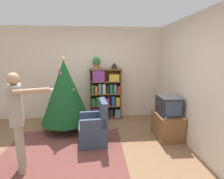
# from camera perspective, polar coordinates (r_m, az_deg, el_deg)

# --- Properties ---
(ground_plane) EXTENTS (14.00, 14.00, 0.00)m
(ground_plane) POSITION_cam_1_polar(r_m,az_deg,el_deg) (3.52, -7.37, -20.23)
(ground_plane) COLOR #846042
(wall_back) EXTENTS (8.00, 0.10, 2.60)m
(wall_back) POSITION_cam_1_polar(r_m,az_deg,el_deg) (5.12, -6.67, 5.23)
(wall_back) COLOR beige
(wall_back) RESTS_ON ground_plane
(wall_right) EXTENTS (0.10, 8.00, 2.60)m
(wall_right) POSITION_cam_1_polar(r_m,az_deg,el_deg) (3.57, 26.93, 1.43)
(wall_right) COLOR beige
(wall_right) RESTS_ON ground_plane
(area_rug) EXTENTS (2.30, 2.14, 0.01)m
(area_rug) POSITION_cam_1_polar(r_m,az_deg,el_deg) (3.60, -15.87, -19.73)
(area_rug) COLOR brown
(area_rug) RESTS_ON ground_plane
(bookshelf) EXTENTS (0.89, 0.26, 1.44)m
(bookshelf) POSITION_cam_1_polar(r_m,az_deg,el_deg) (5.02, -2.18, -1.67)
(bookshelf) COLOR brown
(bookshelf) RESTS_ON ground_plane
(tv_stand) EXTENTS (0.52, 0.73, 0.54)m
(tv_stand) POSITION_cam_1_polar(r_m,az_deg,el_deg) (4.20, 17.54, -11.14)
(tv_stand) COLOR brown
(tv_stand) RESTS_ON ground_plane
(television) EXTENTS (0.43, 0.53, 0.40)m
(television) POSITION_cam_1_polar(r_m,az_deg,el_deg) (4.04, 17.95, -4.97)
(television) COLOR #28282D
(television) RESTS_ON tv_stand
(game_remote) EXTENTS (0.04, 0.12, 0.02)m
(game_remote) POSITION_cam_1_polar(r_m,az_deg,el_deg) (3.85, 16.86, -8.66)
(game_remote) COLOR white
(game_remote) RESTS_ON tv_stand
(christmas_tree) EXTENTS (1.17, 1.17, 1.79)m
(christmas_tree) POSITION_cam_1_polar(r_m,az_deg,el_deg) (4.34, -15.08, -0.65)
(christmas_tree) COLOR #4C3323
(christmas_tree) RESTS_ON ground_plane
(armchair) EXTENTS (0.62, 0.61, 0.92)m
(armchair) POSITION_cam_1_polar(r_m,az_deg,el_deg) (3.74, -5.74, -12.60)
(armchair) COLOR #334256
(armchair) RESTS_ON ground_plane
(standing_person) EXTENTS (0.71, 0.45, 1.58)m
(standing_person) POSITION_cam_1_polar(r_m,az_deg,el_deg) (3.04, -28.45, -7.31)
(standing_person) COLOR #9E937F
(standing_person) RESTS_ON ground_plane
(potted_plant) EXTENTS (0.22, 0.22, 0.33)m
(potted_plant) POSITION_cam_1_polar(r_m,az_deg,el_deg) (4.90, -5.13, 8.88)
(potted_plant) COLOR #935B38
(potted_plant) RESTS_ON bookshelf
(table_lamp) EXTENTS (0.20, 0.20, 0.18)m
(table_lamp) POSITION_cam_1_polar(r_m,az_deg,el_deg) (4.92, 0.73, 7.90)
(table_lamp) COLOR #473828
(table_lamp) RESTS_ON bookshelf
(book_pile_near_tree) EXTENTS (0.22, 0.17, 0.12)m
(book_pile_near_tree) POSITION_cam_1_polar(r_m,az_deg,el_deg) (4.16, -8.87, -14.06)
(book_pile_near_tree) COLOR #232328
(book_pile_near_tree) RESTS_ON ground_plane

